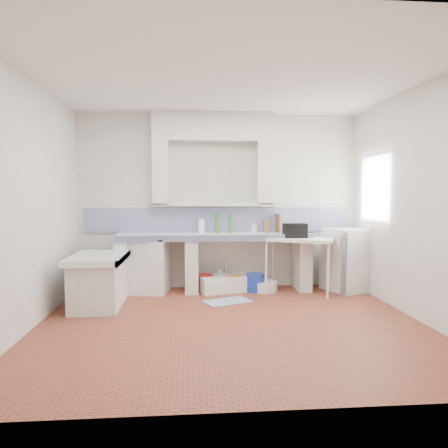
{
  "coord_description": "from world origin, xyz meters",
  "views": [
    {
      "loc": [
        -0.48,
        -4.79,
        1.51
      ],
      "look_at": [
        0.0,
        1.0,
        1.1
      ],
      "focal_mm": 33.68,
      "sensor_mm": 36.0,
      "label": 1
    }
  ],
  "objects": [
    {
      "name": "water_bottle_b",
      "position": [
        0.19,
        1.81,
        0.14
      ],
      "size": [
        0.08,
        0.08,
        0.27
      ],
      "primitive_type": "cylinder",
      "rotation": [
        0.0,
        0.0,
        0.08
      ],
      "color": "silver",
      "rests_on": "ground"
    },
    {
      "name": "counter_pier_left",
      "position": [
        -1.5,
        1.7,
        0.41
      ],
      "size": [
        0.2,
        0.55,
        0.82
      ],
      "primitive_type": "cube",
      "color": "silver",
      "rests_on": "ground"
    },
    {
      "name": "wall_front",
      "position": [
        0.0,
        -2.0,
        1.4
      ],
      "size": [
        4.5,
        0.0,
        4.5
      ],
      "primitive_type": "plane",
      "rotation": [
        -1.57,
        0.0,
        0.0
      ],
      "color": "silver",
      "rests_on": "ground"
    },
    {
      "name": "side_table",
      "position": [
        1.2,
        1.48,
        0.42
      ],
      "size": [
        1.16,
        0.93,
        0.05
      ],
      "primitive_type": "cube",
      "rotation": [
        0.0,
        0.0,
        -0.41
      ],
      "color": "white",
      "rests_on": "ground"
    },
    {
      "name": "lace_valance",
      "position": [
        2.28,
        1.2,
        1.98
      ],
      "size": [
        0.01,
        0.84,
        0.24
      ],
      "primitive_type": "cube",
      "color": "white",
      "rests_on": "ground"
    },
    {
      "name": "green_bottle_a",
      "position": [
        -0.04,
        1.81,
        1.06
      ],
      "size": [
        0.08,
        0.08,
        0.31
      ],
      "primitive_type": "cylinder",
      "rotation": [
        0.0,
        0.0,
        0.2
      ],
      "color": "#2D7029",
      "rests_on": "counter_slab"
    },
    {
      "name": "bucket_orange",
      "position": [
        0.21,
        1.62,
        0.13
      ],
      "size": [
        0.33,
        0.33,
        0.25
      ],
      "primitive_type": "cylinder",
      "rotation": [
        0.0,
        0.0,
        -0.23
      ],
      "color": "#C17429",
      "rests_on": "ground"
    },
    {
      "name": "peninsula_base",
      "position": [
        -1.7,
        0.9,
        0.31
      ],
      "size": [
        0.6,
        1.0,
        0.62
      ],
      "primitive_type": "cube",
      "color": "silver",
      "rests_on": "ground"
    },
    {
      "name": "knife_block",
      "position": [
        0.76,
        1.85,
        0.99
      ],
      "size": [
        0.1,
        0.08,
        0.19
      ],
      "primitive_type": "cube",
      "rotation": [
        0.0,
        0.0,
        0.1
      ],
      "color": "#8F6039",
      "rests_on": "counter_slab"
    },
    {
      "name": "counter_lip",
      "position": [
        -0.1,
        1.42,
        0.86
      ],
      "size": [
        3.0,
        0.04,
        0.1
      ],
      "primitive_type": "cube",
      "color": "navy",
      "rests_on": "ground"
    },
    {
      "name": "paper_towel",
      "position": [
        -0.29,
        1.85,
        1.01
      ],
      "size": [
        0.15,
        0.15,
        0.22
      ],
      "primitive_type": "cylinder",
      "rotation": [
        0.0,
        0.0,
        0.44
      ],
      "color": "white",
      "rests_on": "counter_slab"
    },
    {
      "name": "basin_white",
      "position": [
        0.68,
        1.61,
        0.08
      ],
      "size": [
        0.54,
        0.54,
        0.16
      ],
      "primitive_type": "cylinder",
      "rotation": [
        0.0,
        0.0,
        0.43
      ],
      "color": "white",
      "rests_on": "ground"
    },
    {
      "name": "bucket_red",
      "position": [
        -0.25,
        1.71,
        0.13
      ],
      "size": [
        0.31,
        0.31,
        0.26
      ],
      "primitive_type": "cylinder",
      "rotation": [
        0.0,
        0.0,
        -0.12
      ],
      "color": "#A90B0D",
      "rests_on": "ground"
    },
    {
      "name": "rug",
      "position": [
        0.05,
        1.0,
        0.01
      ],
      "size": [
        0.74,
        0.6,
        0.01
      ],
      "primitive_type": "cube",
      "rotation": [
        0.0,
        0.0,
        0.43
      ],
      "color": "#40629B",
      "rests_on": "ground"
    },
    {
      "name": "stove",
      "position": [
        -1.1,
        1.7,
        0.41
      ],
      "size": [
        0.66,
        0.64,
        0.81
      ],
      "primitive_type": "cube",
      "rotation": [
        0.0,
        0.0,
        -0.17
      ],
      "color": "white",
      "rests_on": "ground"
    },
    {
      "name": "wall_left",
      "position": [
        -2.25,
        0.0,
        1.4
      ],
      "size": [
        0.0,
        4.5,
        4.5
      ],
      "primitive_type": "plane",
      "rotation": [
        1.57,
        0.0,
        1.57
      ],
      "color": "silver",
      "rests_on": "ground"
    },
    {
      "name": "black_bag",
      "position": [
        1.13,
        1.49,
        0.96
      ],
      "size": [
        0.35,
        0.2,
        0.22
      ],
      "primitive_type": "cube",
      "rotation": [
        0.0,
        0.0,
        0.0
      ],
      "color": "black",
      "rests_on": "side_table"
    },
    {
      "name": "window_frame",
      "position": [
        2.42,
        1.2,
        1.6
      ],
      "size": [
        0.35,
        0.86,
        1.06
      ],
      "primitive_type": "cube",
      "color": "#3B1F12",
      "rests_on": "ground"
    },
    {
      "name": "counter_pier_right",
      "position": [
        1.3,
        1.7,
        0.41
      ],
      "size": [
        0.2,
        0.55,
        0.82
      ],
      "primitive_type": "cube",
      "color": "silver",
      "rests_on": "ground"
    },
    {
      "name": "wall_right",
      "position": [
        2.25,
        0.0,
        1.4
      ],
      "size": [
        0.0,
        4.5,
        4.5
      ],
      "primitive_type": "plane",
      "rotation": [
        1.57,
        0.0,
        -1.57
      ],
      "color": "silver",
      "rests_on": "ground"
    },
    {
      "name": "cutting_board",
      "position": [
        0.94,
        1.85,
        1.05
      ],
      "size": [
        0.05,
        0.22,
        0.29
      ],
      "primitive_type": "cube",
      "rotation": [
        0.0,
        0.0,
        0.13
      ],
      "color": "#8F6039",
      "rests_on": "counter_slab"
    },
    {
      "name": "wall_back",
      "position": [
        0.0,
        2.0,
        1.4
      ],
      "size": [
        4.5,
        0.0,
        4.5
      ],
      "primitive_type": "plane",
      "rotation": [
        1.57,
        0.0,
        0.0
      ],
      "color": "silver",
      "rests_on": "ground"
    },
    {
      "name": "counter_pier_mid",
      "position": [
        -0.45,
        1.7,
        0.41
      ],
      "size": [
        0.2,
        0.55,
        0.82
      ],
      "primitive_type": "cube",
      "color": "silver",
      "rests_on": "ground"
    },
    {
      "name": "alcove_mass",
      "position": [
        -0.1,
        1.88,
        2.58
      ],
      "size": [
        1.9,
        0.25,
        0.45
      ],
      "primitive_type": "cube",
      "color": "silver",
      "rests_on": "ground"
    },
    {
      "name": "counter_slab",
      "position": [
        -0.1,
        1.7,
        0.86
      ],
      "size": [
        3.0,
        0.6,
        0.08
      ],
      "primitive_type": "cube",
      "color": "white",
      "rests_on": "ground"
    },
    {
      "name": "peninsula_lip",
      "position": [
        -1.37,
        0.9,
        0.66
      ],
      "size": [
        0.04,
        1.1,
        0.1
      ],
      "primitive_type": "cube",
      "color": "navy",
      "rests_on": "ground"
    },
    {
      "name": "ceiling",
      "position": [
        0.0,
        0.0,
        2.8
      ],
      "size": [
        4.5,
        4.5,
        0.0
      ],
      "primitive_type": "plane",
      "rotation": [
        3.14,
        0.0,
        0.0
      ],
      "color": "white",
      "rests_on": "ground"
    },
    {
      "name": "bucket_blue",
      "position": [
        0.53,
        1.6,
        0.14
      ],
      "size": [
        0.37,
        0.37,
        0.28
      ],
      "primitive_type": "cylinder",
      "rotation": [
        0.0,
        0.0,
        -0.31
      ],
      "color": "#1A37AB",
      "rests_on": "ground"
    },
    {
      "name": "floor",
      "position": [
        0.0,
        0.0,
        0.0
      ],
      "size": [
        4.5,
        4.5,
        0.0
      ],
      "primitive_type": "plane",
      "color": "brown",
      "rests_on": "ground"
    },
    {
      "name": "fridge",
      "position": [
        2.01,
        1.57,
        0.49
      ],
      "size": [
        0.82,
        0.82,
        0.97
      ],
      "primitive_type": "cube",
      "rotation": [
        0.0,
        0.0,
        0.39
      ],
      "color": "white",
      "rests_on": "ground"
    },
    {
      "name": "backsplash",
      "position": [
        0.0,
        1.99,
        1.1
      ],
      "size": [
        4.27,
        0.03,
        0.4
      ],
      "primitive_type": "cube",
      "color": "navy",
      "rests_on": "ground"
    },
    {
      "name": "soap_bottle",
      "position": [
        0.55,
        1.83,
        0.99
      ],
      "size": [
        0.1,
        0.1,
        0.17
      ],
      "primitive_type": "imported",
      "rotation": [
        0.0,
        0.0,
        -0.26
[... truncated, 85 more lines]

